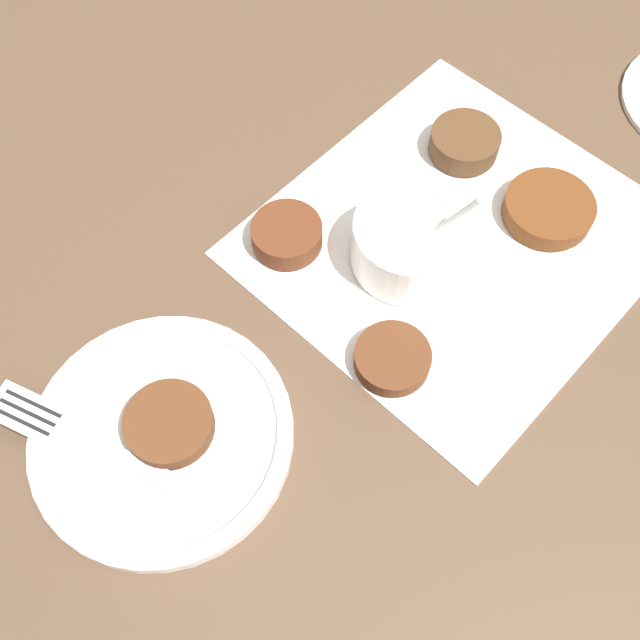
{
  "coord_description": "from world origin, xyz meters",
  "views": [
    {
      "loc": [
        -0.33,
        -0.22,
        0.51
      ],
      "look_at": [
        -0.16,
        -0.02,
        0.02
      ],
      "focal_mm": 42.0,
      "sensor_mm": 36.0,
      "label": 1
    }
  ],
  "objects_px": {
    "serving_plate": "(162,434)",
    "fork": "(64,431)",
    "sauce_bowl": "(409,244)",
    "fritter_on_plate": "(169,424)"
  },
  "relations": [
    {
      "from": "sauce_bowl",
      "to": "fritter_on_plate",
      "type": "distance_m",
      "value": 0.23
    },
    {
      "from": "fork",
      "to": "fritter_on_plate",
      "type": "bearing_deg",
      "value": -38.06
    },
    {
      "from": "serving_plate",
      "to": "fritter_on_plate",
      "type": "relative_size",
      "value": 3.02
    },
    {
      "from": "fritter_on_plate",
      "to": "sauce_bowl",
      "type": "bearing_deg",
      "value": 0.29
    },
    {
      "from": "sauce_bowl",
      "to": "fritter_on_plate",
      "type": "relative_size",
      "value": 1.57
    },
    {
      "from": "serving_plate",
      "to": "fork",
      "type": "bearing_deg",
      "value": 140.9
    },
    {
      "from": "sauce_bowl",
      "to": "serving_plate",
      "type": "bearing_deg",
      "value": 179.27
    },
    {
      "from": "serving_plate",
      "to": "fork",
      "type": "height_order",
      "value": "fork"
    },
    {
      "from": "serving_plate",
      "to": "fritter_on_plate",
      "type": "height_order",
      "value": "fritter_on_plate"
    },
    {
      "from": "fork",
      "to": "serving_plate",
      "type": "bearing_deg",
      "value": -39.1
    }
  ]
}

